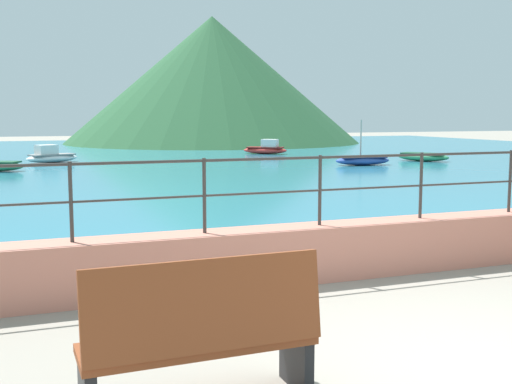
{
  "coord_description": "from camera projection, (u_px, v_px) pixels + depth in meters",
  "views": [
    {
      "loc": [
        -3.62,
        -4.01,
        2.12
      ],
      "look_at": [
        -0.68,
        3.7,
        1.1
      ],
      "focal_mm": 44.43,
      "sensor_mm": 36.0,
      "label": 1
    }
  ],
  "objects": [
    {
      "name": "boat_0",
      "position": [
        363.0,
        160.0,
        25.66
      ],
      "size": [
        2.39,
        1.16,
        1.83
      ],
      "color": "#2D4C9E",
      "rests_on": "lake_water"
    },
    {
      "name": "promenade_wall",
      "position": [
        319.0,
        252.0,
        8.18
      ],
      "size": [
        20.0,
        0.56,
        0.7
      ],
      "primitive_type": "cube",
      "color": "tan",
      "rests_on": "ground"
    },
    {
      "name": "ground_plane",
      "position": [
        491.0,
        371.0,
        5.25
      ],
      "size": [
        120.0,
        120.0,
        0.0
      ],
      "primitive_type": "plane",
      "color": "gray"
    },
    {
      "name": "railing",
      "position": [
        320.0,
        177.0,
        8.06
      ],
      "size": [
        18.44,
        0.04,
        0.9
      ],
      "color": "#383330",
      "rests_on": "promenade_wall"
    },
    {
      "name": "lake_water",
      "position": [
        99.0,
        160.0,
        29.21
      ],
      "size": [
        64.0,
        44.32,
        0.06
      ],
      "primitive_type": "cube",
      "color": "teal",
      "rests_on": "ground"
    },
    {
      "name": "hill_main",
      "position": [
        212.0,
        80.0,
        45.99
      ],
      "size": [
        21.43,
        21.43,
        9.11
      ],
      "primitive_type": "cone",
      "color": "#285633",
      "rests_on": "ground"
    },
    {
      "name": "bench_main",
      "position": [
        202.0,
        335.0,
        4.49
      ],
      "size": [
        1.71,
        0.58,
        1.13
      ],
      "color": "brown",
      "rests_on": "ground"
    },
    {
      "name": "boat_3",
      "position": [
        51.0,
        156.0,
        27.0
      ],
      "size": [
        2.47,
        1.77,
        0.76
      ],
      "color": "white",
      "rests_on": "lake_water"
    },
    {
      "name": "boat_1",
      "position": [
        266.0,
        149.0,
        32.84
      ],
      "size": [
        2.38,
        2.1,
        0.76
      ],
      "color": "red",
      "rests_on": "lake_water"
    },
    {
      "name": "boat_4",
      "position": [
        423.0,
        157.0,
        27.82
      ],
      "size": [
        2.02,
        2.41,
        0.36
      ],
      "color": "#338C59",
      "rests_on": "lake_water"
    }
  ]
}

